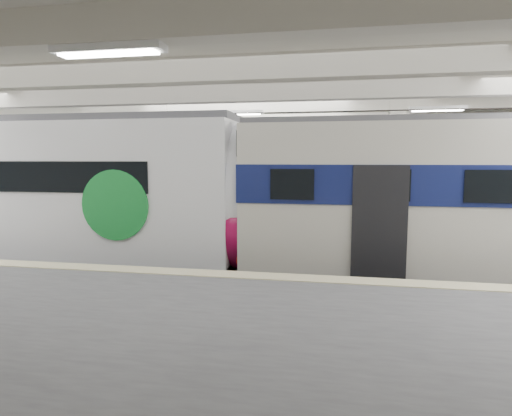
# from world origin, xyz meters

# --- Properties ---
(station_hall) EXTENTS (36.00, 24.00, 5.75)m
(station_hall) POSITION_xyz_m (0.00, -1.74, 3.24)
(station_hall) COLOR black
(station_hall) RESTS_ON ground
(modern_emu) EXTENTS (14.58, 3.01, 4.67)m
(modern_emu) POSITION_xyz_m (-4.87, -0.00, 2.29)
(modern_emu) COLOR white
(modern_emu) RESTS_ON ground
(older_rer) EXTENTS (13.62, 3.01, 4.48)m
(older_rer) POSITION_xyz_m (7.44, 0.00, 2.35)
(older_rer) COLOR beige
(older_rer) RESTS_ON ground
(far_train) EXTENTS (13.71, 2.99, 4.38)m
(far_train) POSITION_xyz_m (-7.61, 5.50, 2.26)
(far_train) COLOR white
(far_train) RESTS_ON ground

